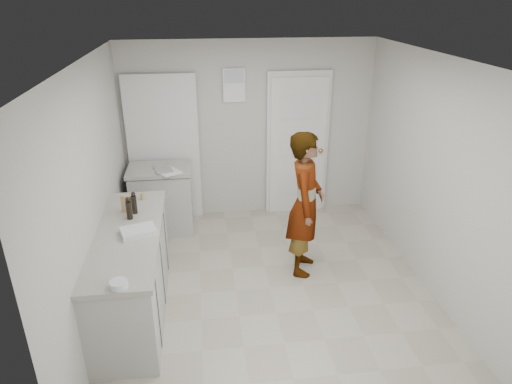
{
  "coord_description": "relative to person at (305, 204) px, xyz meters",
  "views": [
    {
      "loc": [
        -0.71,
        -4.2,
        3.08
      ],
      "look_at": [
        -0.11,
        0.4,
        1.01
      ],
      "focal_mm": 32.0,
      "sensor_mm": 36.0,
      "label": 1
    }
  ],
  "objects": [
    {
      "name": "ground",
      "position": [
        -0.45,
        -0.35,
        -0.85
      ],
      "size": [
        4.0,
        4.0,
        0.0
      ],
      "primitive_type": "plane",
      "color": "#A79F8C",
      "rests_on": "ground"
    },
    {
      "name": "room_shell",
      "position": [
        -0.63,
        1.6,
        0.17
      ],
      "size": [
        4.0,
        4.0,
        4.0
      ],
      "color": "beige",
      "rests_on": "ground"
    },
    {
      "name": "main_counter",
      "position": [
        -1.9,
        -0.55,
        -0.43
      ],
      "size": [
        0.64,
        1.96,
        0.93
      ],
      "color": "beige",
      "rests_on": "ground"
    },
    {
      "name": "side_counter",
      "position": [
        -1.7,
        1.2,
        -0.42
      ],
      "size": [
        0.84,
        0.61,
        0.93
      ],
      "color": "beige",
      "rests_on": "ground"
    },
    {
      "name": "person",
      "position": [
        0.0,
        0.0,
        0.0
      ],
      "size": [
        0.58,
        0.72,
        1.71
      ],
      "primitive_type": "imported",
      "rotation": [
        0.0,
        0.0,
        1.26
      ],
      "color": "silver",
      "rests_on": "ground"
    },
    {
      "name": "cake_mix_box",
      "position": [
        -1.94,
        -0.08,
        0.17
      ],
      "size": [
        0.12,
        0.08,
        0.19
      ],
      "primitive_type": "cube",
      "rotation": [
        0.0,
        0.0,
        -0.31
      ],
      "color": "#98724C",
      "rests_on": "main_counter"
    },
    {
      "name": "spice_jar",
      "position": [
        -1.81,
        0.22,
        0.11
      ],
      "size": [
        0.05,
        0.05,
        0.08
      ],
      "primitive_type": "cylinder",
      "color": "tan",
      "rests_on": "main_counter"
    },
    {
      "name": "oil_cruet_a",
      "position": [
        -1.9,
        -0.25,
        0.19
      ],
      "size": [
        0.06,
        0.06,
        0.24
      ],
      "color": "black",
      "rests_on": "main_counter"
    },
    {
      "name": "oil_cruet_b",
      "position": [
        -1.86,
        -0.13,
        0.19
      ],
      "size": [
        0.05,
        0.05,
        0.24
      ],
      "color": "black",
      "rests_on": "main_counter"
    },
    {
      "name": "baking_dish",
      "position": [
        -1.78,
        -0.59,
        0.1
      ],
      "size": [
        0.38,
        0.31,
        0.06
      ],
      "rotation": [
        0.0,
        0.0,
        0.3
      ],
      "color": "silver",
      "rests_on": "main_counter"
    },
    {
      "name": "egg_bowl",
      "position": [
        -1.85,
        -1.45,
        0.1
      ],
      "size": [
        0.14,
        0.14,
        0.05
      ],
      "color": "silver",
      "rests_on": "main_counter"
    },
    {
      "name": "papers",
      "position": [
        -1.58,
        1.04,
        0.08
      ],
      "size": [
        0.39,
        0.41,
        0.01
      ],
      "primitive_type": "cube",
      "rotation": [
        0.0,
        0.0,
        0.59
      ],
      "color": "white",
      "rests_on": "side_counter"
    }
  ]
}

